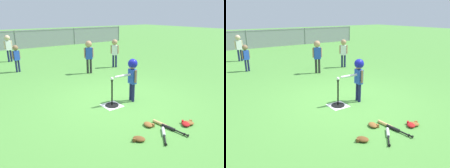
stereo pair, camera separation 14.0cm
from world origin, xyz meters
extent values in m
plane|color=#51933D|center=(0.00, 0.00, 0.00)|extent=(60.00, 60.00, 0.00)
cube|color=white|center=(-0.32, -0.15, 0.00)|extent=(0.44, 0.44, 0.01)
cylinder|color=black|center=(-0.32, -0.15, 0.01)|extent=(0.32, 0.32, 0.03)
cylinder|color=black|center=(-0.32, -0.15, 0.33)|extent=(0.04, 0.04, 0.62)
cylinder|color=black|center=(-0.32, -0.15, 0.63)|extent=(0.06, 0.06, 0.02)
sphere|color=white|center=(-0.32, -0.15, 0.68)|extent=(0.07, 0.07, 0.07)
cylinder|color=#191E4C|center=(0.27, -0.24, 0.23)|extent=(0.07, 0.07, 0.47)
cylinder|color=#191E4C|center=(0.27, -0.13, 0.23)|extent=(0.07, 0.07, 0.47)
cube|color=#2347B7|center=(0.27, -0.18, 0.65)|extent=(0.14, 0.21, 0.36)
cylinder|color=#8C6647|center=(0.26, -0.31, 0.67)|extent=(0.05, 0.05, 0.31)
cylinder|color=#8C6647|center=(0.28, -0.05, 0.67)|extent=(0.05, 0.05, 0.31)
sphere|color=#8C6647|center=(0.27, -0.18, 0.94)|extent=(0.21, 0.21, 0.21)
sphere|color=#141999|center=(0.27, -0.18, 0.97)|extent=(0.24, 0.24, 0.24)
cylinder|color=silver|center=(0.06, -0.17, 0.70)|extent=(0.60, 0.09, 0.06)
cylinder|color=#262626|center=(0.83, 2.80, 0.27)|extent=(0.08, 0.08, 0.53)
cylinder|color=#262626|center=(0.72, 2.84, 0.27)|extent=(0.08, 0.08, 0.53)
cube|color=#2347B7|center=(0.78, 2.82, 0.74)|extent=(0.27, 0.22, 0.42)
cylinder|color=tan|center=(0.92, 2.77, 0.77)|extent=(0.06, 0.06, 0.36)
cylinder|color=tan|center=(0.64, 2.87, 0.77)|extent=(0.06, 0.06, 0.36)
sphere|color=tan|center=(0.78, 2.82, 1.08)|extent=(0.24, 0.24, 0.24)
cylinder|color=#191E4C|center=(-1.29, 4.57, 0.23)|extent=(0.07, 0.07, 0.46)
cylinder|color=#191E4C|center=(-1.38, 4.55, 0.23)|extent=(0.07, 0.07, 0.46)
cube|color=#2347B7|center=(-1.34, 4.56, 0.63)|extent=(0.22, 0.16, 0.35)
cylinder|color=#8C6647|center=(-1.21, 4.59, 0.66)|extent=(0.05, 0.05, 0.30)
cylinder|color=#8C6647|center=(-1.46, 4.53, 0.66)|extent=(0.05, 0.05, 0.30)
sphere|color=#8C6647|center=(-1.34, 4.56, 0.92)|extent=(0.20, 0.20, 0.20)
cylinder|color=#191E4C|center=(-1.10, 6.76, 0.27)|extent=(0.08, 0.08, 0.54)
cylinder|color=#191E4C|center=(-1.21, 6.75, 0.27)|extent=(0.08, 0.08, 0.54)
cube|color=white|center=(-1.16, 6.76, 0.75)|extent=(0.25, 0.17, 0.42)
cylinder|color=beige|center=(-1.01, 6.77, 0.78)|extent=(0.06, 0.06, 0.36)
cylinder|color=beige|center=(-1.30, 6.74, 0.78)|extent=(0.06, 0.06, 0.36)
sphere|color=beige|center=(-1.16, 6.76, 1.09)|extent=(0.24, 0.24, 0.24)
cylinder|color=#191E4C|center=(2.17, 3.03, 0.25)|extent=(0.08, 0.08, 0.51)
cylinder|color=#191E4C|center=(2.08, 3.10, 0.25)|extent=(0.08, 0.08, 0.51)
cube|color=white|center=(2.12, 3.07, 0.71)|extent=(0.26, 0.24, 0.39)
cylinder|color=tan|center=(2.24, 2.98, 0.73)|extent=(0.06, 0.06, 0.34)
cylinder|color=tan|center=(2.01, 3.15, 0.73)|extent=(0.06, 0.06, 0.34)
sphere|color=tan|center=(2.12, 3.07, 1.03)|extent=(0.23, 0.23, 0.23)
cylinder|color=silver|center=(-0.29, -1.75, 0.03)|extent=(0.24, 0.25, 0.06)
cylinder|color=black|center=(-0.48, -1.95, 0.03)|extent=(0.21, 0.22, 0.03)
cylinder|color=black|center=(-0.58, -2.05, 0.03)|extent=(0.05, 0.05, 0.05)
cylinder|color=#DBB266|center=(-0.10, -1.50, 0.03)|extent=(0.09, 0.36, 0.06)
cylinder|color=black|center=(-0.07, -1.85, 0.03)|extent=(0.06, 0.36, 0.03)
cylinder|color=black|center=(-0.05, -2.03, 0.03)|extent=(0.05, 0.02, 0.05)
cylinder|color=black|center=(-0.09, -1.69, 0.03)|extent=(0.09, 0.28, 0.06)
cylinder|color=black|center=(-0.06, -1.96, 0.03)|extent=(0.06, 0.28, 0.03)
cylinder|color=black|center=(-0.04, -2.10, 0.03)|extent=(0.05, 0.02, 0.05)
ellipsoid|color=brown|center=(0.36, -1.81, 0.04)|extent=(0.27, 0.26, 0.07)
cube|color=brown|center=(0.46, -1.79, 0.04)|extent=(0.06, 0.06, 0.06)
ellipsoid|color=brown|center=(-0.33, -1.39, 0.04)|extent=(0.20, 0.25, 0.07)
cube|color=brown|center=(-0.28, -1.46, 0.04)|extent=(0.05, 0.06, 0.06)
ellipsoid|color=#B21919|center=(0.30, -1.80, 0.04)|extent=(0.27, 0.25, 0.07)
cube|color=#B21919|center=(0.32, -1.71, 0.04)|extent=(0.06, 0.06, 0.06)
ellipsoid|color=brown|center=(-0.83, -1.67, 0.04)|extent=(0.25, 0.27, 0.07)
cube|color=brown|center=(-0.93, -1.65, 0.04)|extent=(0.06, 0.06, 0.06)
cylinder|color=slate|center=(0.00, 10.48, 0.57)|extent=(0.06, 0.06, 1.15)
cylinder|color=slate|center=(4.00, 10.48, 0.57)|extent=(0.06, 0.06, 1.15)
cylinder|color=slate|center=(8.00, 10.48, 0.57)|extent=(0.06, 0.06, 1.15)
cube|color=gray|center=(0.00, 10.48, 1.09)|extent=(16.00, 0.03, 0.03)
cube|color=gray|center=(0.00, 10.48, 0.57)|extent=(16.00, 0.01, 1.15)
camera|label=1|loc=(-3.18, -4.13, 2.12)|focal=35.32mm
camera|label=2|loc=(-3.07, -4.21, 2.12)|focal=35.32mm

